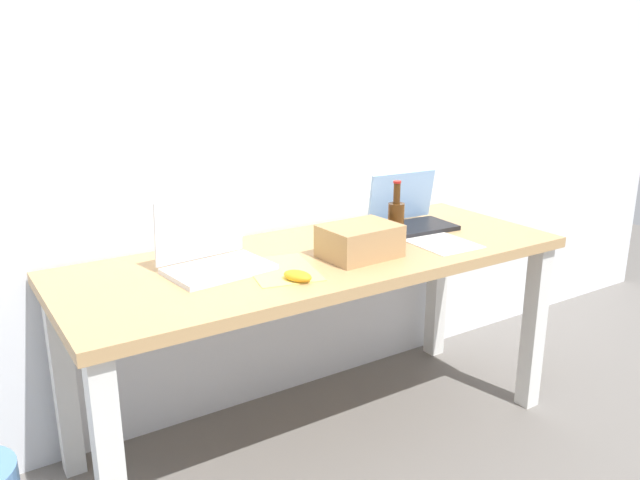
# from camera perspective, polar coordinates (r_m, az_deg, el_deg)

# --- Properties ---
(ground_plane) EXTENTS (8.00, 8.00, 0.00)m
(ground_plane) POSITION_cam_1_polar(r_m,az_deg,el_deg) (2.59, 0.00, -17.04)
(ground_plane) COLOR slate
(back_wall) EXTENTS (5.20, 0.08, 2.60)m
(back_wall) POSITION_cam_1_polar(r_m,az_deg,el_deg) (2.51, -5.19, 13.46)
(back_wall) COLOR white
(back_wall) RESTS_ON ground
(desk) EXTENTS (1.83, 0.69, 0.74)m
(desk) POSITION_cam_1_polar(r_m,az_deg,el_deg) (2.30, 0.00, -3.56)
(desk) COLOR tan
(desk) RESTS_ON ground
(laptop_left) EXTENTS (0.35, 0.27, 0.23)m
(laptop_left) POSITION_cam_1_polar(r_m,az_deg,el_deg) (2.12, -9.67, -1.27)
(laptop_left) COLOR silver
(laptop_left) RESTS_ON desk
(laptop_right) EXTENTS (0.32, 0.24, 0.22)m
(laptop_right) POSITION_cam_1_polar(r_m,az_deg,el_deg) (2.61, 8.11, 2.17)
(laptop_right) COLOR black
(laptop_right) RESTS_ON desk
(beer_bottle) EXTENTS (0.06, 0.06, 0.24)m
(beer_bottle) POSITION_cam_1_polar(r_m,az_deg,el_deg) (2.37, 6.85, 1.71)
(beer_bottle) COLOR #47280F
(beer_bottle) RESTS_ON desk
(computer_mouse) EXTENTS (0.09, 0.12, 0.03)m
(computer_mouse) POSITION_cam_1_polar(r_m,az_deg,el_deg) (1.99, -2.03, -3.25)
(computer_mouse) COLOR gold
(computer_mouse) RESTS_ON desk
(cardboard_box) EXTENTS (0.27, 0.20, 0.11)m
(cardboard_box) POSITION_cam_1_polar(r_m,az_deg,el_deg) (2.22, 3.60, -0.09)
(cardboard_box) COLOR tan
(cardboard_box) RESTS_ON desk
(paper_sheet_front_right) EXTENTS (0.22, 0.30, 0.00)m
(paper_sheet_front_right) POSITION_cam_1_polar(r_m,az_deg,el_deg) (2.44, 10.59, -0.15)
(paper_sheet_front_right) COLOR white
(paper_sheet_front_right) RESTS_ON desk
(paper_yellow_folder) EXTENTS (0.27, 0.34, 0.00)m
(paper_yellow_folder) POSITION_cam_1_polar(r_m,az_deg,el_deg) (2.10, -3.48, -2.68)
(paper_yellow_folder) COLOR #F4E06B
(paper_yellow_folder) RESTS_ON desk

